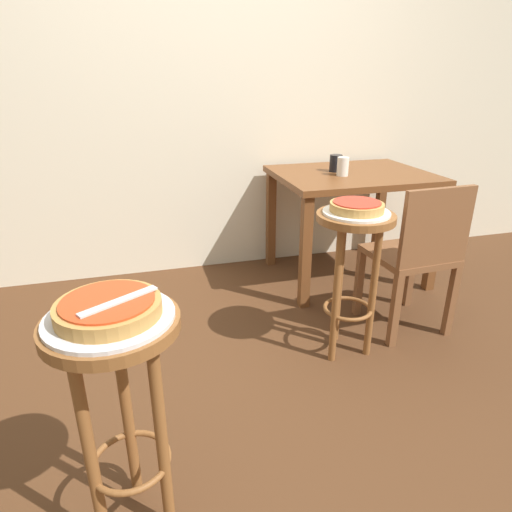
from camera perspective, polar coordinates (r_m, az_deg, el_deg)
ground_plane at (r=2.10m, az=5.47°, el=-17.76°), size 6.00×6.00×0.00m
back_wall at (r=3.20m, az=-4.96°, el=24.92°), size 6.00×0.10×3.00m
stool_foreground at (r=1.35m, az=-17.24°, el=-15.31°), size 0.37×0.37×0.75m
serving_plate_foreground at (r=1.24m, az=-18.34°, el=-7.52°), size 0.34×0.34×0.01m
pizza_foreground at (r=1.23m, az=-18.50°, el=-6.36°), size 0.28×0.28×0.05m
stool_middle at (r=2.18m, az=12.35°, el=0.19°), size 0.37×0.37×0.75m
serving_plate_middle at (r=2.12m, az=12.81°, el=5.50°), size 0.31×0.31×0.01m
pizza_middle at (r=2.11m, az=12.88°, el=6.23°), size 0.25×0.25×0.05m
dining_table at (r=3.07m, az=12.16°, el=8.46°), size 1.00×0.80×0.75m
cup_near_edge at (r=2.93m, az=11.14°, el=11.27°), size 0.07×0.07×0.12m
cup_far_edge at (r=3.05m, az=10.25°, el=11.70°), size 0.08×0.08×0.11m
condiment_shaker at (r=3.10m, az=11.32°, el=11.43°), size 0.04×0.04×0.07m
wooden_chair at (r=2.51m, az=20.04°, el=0.31°), size 0.42×0.42×0.85m
pizza_server_knife at (r=1.19m, az=-17.25°, el=-5.55°), size 0.20×0.13×0.01m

